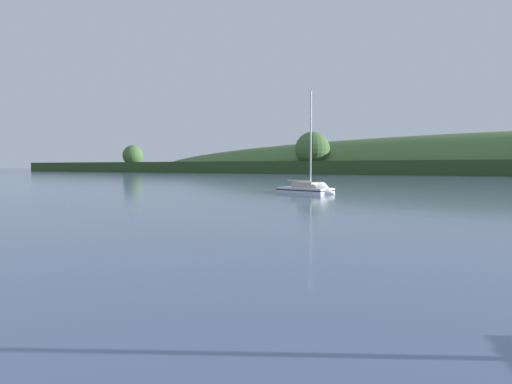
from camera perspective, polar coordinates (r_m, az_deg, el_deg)
The scene contains 1 object.
sailboat_near_mooring at distance 59.21m, azimuth 6.88°, elevation 0.08°, with size 8.64×4.42×14.31m.
Camera 1 is at (21.16, 21.51, 3.48)m, focal length 32.32 mm.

